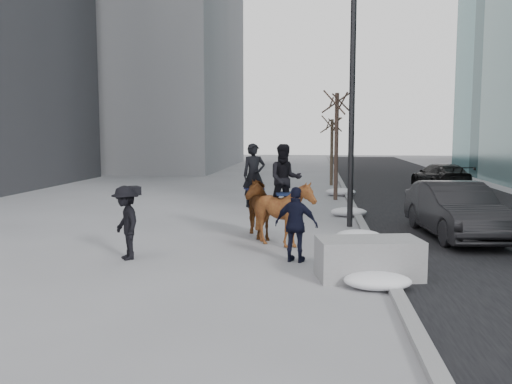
# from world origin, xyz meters

# --- Properties ---
(ground) EXTENTS (120.00, 120.00, 0.00)m
(ground) POSITION_xyz_m (0.00, 0.00, 0.00)
(ground) COLOR gray
(ground) RESTS_ON ground
(road) EXTENTS (8.00, 90.00, 0.01)m
(road) POSITION_xyz_m (7.00, 10.00, 0.01)
(road) COLOR black
(road) RESTS_ON ground
(curb) EXTENTS (0.25, 90.00, 0.12)m
(curb) POSITION_xyz_m (3.00, 10.00, 0.06)
(curb) COLOR gray
(curb) RESTS_ON ground
(planter) EXTENTS (2.24, 1.41, 0.83)m
(planter) POSITION_xyz_m (2.60, -1.22, 0.42)
(planter) COLOR gray
(planter) RESTS_ON ground
(car_near) EXTENTS (2.16, 4.94, 1.58)m
(car_near) POSITION_xyz_m (5.49, 3.54, 0.79)
(car_near) COLOR black
(car_near) RESTS_ON ground
(car_far) EXTENTS (2.60, 4.99, 1.38)m
(car_far) POSITION_xyz_m (8.04, 16.90, 0.69)
(car_far) COLOR black
(car_far) RESTS_ON ground
(tree_near) EXTENTS (1.20, 1.20, 5.24)m
(tree_near) POSITION_xyz_m (2.40, 11.94, 2.62)
(tree_near) COLOR #3D2B24
(tree_near) RESTS_ON ground
(tree_far) EXTENTS (1.20, 1.20, 4.15)m
(tree_far) POSITION_xyz_m (2.40, 18.63, 2.07)
(tree_far) COLOR #372820
(tree_far) RESTS_ON ground
(mounted_left) EXTENTS (1.63, 2.28, 2.69)m
(mounted_left) POSITION_xyz_m (-0.27, 3.00, 1.00)
(mounted_left) COLOR #481F0E
(mounted_left) RESTS_ON ground
(mounted_right) EXTENTS (1.71, 1.85, 2.70)m
(mounted_right) POSITION_xyz_m (0.69, 1.75, 1.08)
(mounted_right) COLOR #501F10
(mounted_right) RESTS_ON ground
(feeder) EXTENTS (1.11, 0.99, 1.75)m
(feeder) POSITION_xyz_m (1.06, 0.06, 0.88)
(feeder) COLOR black
(feeder) RESTS_ON ground
(camera_crew) EXTENTS (1.19, 1.30, 1.75)m
(camera_crew) POSITION_xyz_m (-2.95, -0.11, 0.89)
(camera_crew) COLOR black
(camera_crew) RESTS_ON ground
(lamppost) EXTENTS (0.25, 1.47, 9.09)m
(lamppost) POSITION_xyz_m (2.60, 4.89, 4.99)
(lamppost) COLOR black
(lamppost) RESTS_ON ground
(snow_piles) EXTENTS (1.44, 16.34, 0.37)m
(snow_piles) POSITION_xyz_m (2.70, 6.07, 0.17)
(snow_piles) COLOR silver
(snow_piles) RESTS_ON ground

